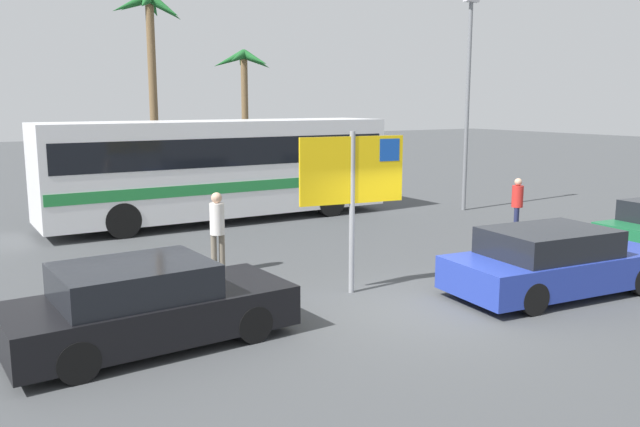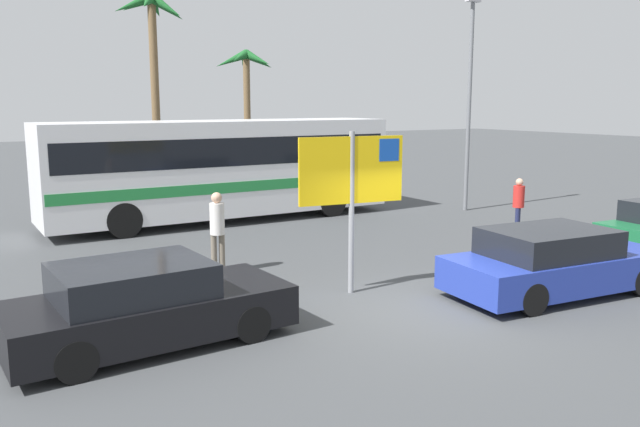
{
  "view_description": "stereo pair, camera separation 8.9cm",
  "coord_description": "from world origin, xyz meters",
  "px_view_note": "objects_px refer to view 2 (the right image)",
  "views": [
    {
      "loc": [
        -7.59,
        -8.72,
        3.75
      ],
      "look_at": [
        -0.16,
        3.46,
        1.3
      ],
      "focal_mm": 36.54,
      "sensor_mm": 36.0,
      "label": 1
    },
    {
      "loc": [
        -7.52,
        -8.77,
        3.75
      ],
      "look_at": [
        -0.16,
        3.46,
        1.3
      ],
      "focal_mm": 36.54,
      "sensor_mm": 36.0,
      "label": 2
    }
  ],
  "objects_px": {
    "car_black": "(145,305)",
    "car_blue": "(555,262)",
    "bus_front_coach": "(222,165)",
    "pedestrian_near_sign": "(519,202)",
    "ferry_sign": "(354,176)",
    "pedestrian_by_bus": "(217,225)"
  },
  "relations": [
    {
      "from": "car_black",
      "to": "car_blue",
      "type": "height_order",
      "value": "same"
    },
    {
      "from": "bus_front_coach",
      "to": "car_blue",
      "type": "height_order",
      "value": "bus_front_coach"
    },
    {
      "from": "pedestrian_near_sign",
      "to": "car_black",
      "type": "bearing_deg",
      "value": -112.0
    },
    {
      "from": "pedestrian_near_sign",
      "to": "car_blue",
      "type": "bearing_deg",
      "value": -77.89
    },
    {
      "from": "bus_front_coach",
      "to": "pedestrian_near_sign",
      "type": "relative_size",
      "value": 6.83
    },
    {
      "from": "car_black",
      "to": "car_blue",
      "type": "xyz_separation_m",
      "value": [
        7.68,
        -1.45,
        0.0
      ]
    },
    {
      "from": "ferry_sign",
      "to": "pedestrian_by_bus",
      "type": "relative_size",
      "value": 1.77
    },
    {
      "from": "pedestrian_near_sign",
      "to": "pedestrian_by_bus",
      "type": "bearing_deg",
      "value": -129.18
    },
    {
      "from": "bus_front_coach",
      "to": "car_blue",
      "type": "distance_m",
      "value": 11.25
    },
    {
      "from": "bus_front_coach",
      "to": "car_black",
      "type": "relative_size",
      "value": 2.49
    },
    {
      "from": "ferry_sign",
      "to": "bus_front_coach",
      "type": "bearing_deg",
      "value": 92.07
    },
    {
      "from": "bus_front_coach",
      "to": "pedestrian_near_sign",
      "type": "height_order",
      "value": "bus_front_coach"
    },
    {
      "from": "ferry_sign",
      "to": "pedestrian_near_sign",
      "type": "xyz_separation_m",
      "value": [
        7.28,
        2.38,
        -1.38
      ]
    },
    {
      "from": "bus_front_coach",
      "to": "ferry_sign",
      "type": "bearing_deg",
      "value": -95.73
    },
    {
      "from": "ferry_sign",
      "to": "pedestrian_by_bus",
      "type": "bearing_deg",
      "value": 130.03
    },
    {
      "from": "bus_front_coach",
      "to": "pedestrian_by_bus",
      "type": "xyz_separation_m",
      "value": [
        -2.62,
        -6.02,
        -0.71
      ]
    },
    {
      "from": "ferry_sign",
      "to": "car_blue",
      "type": "height_order",
      "value": "ferry_sign"
    },
    {
      "from": "car_black",
      "to": "pedestrian_by_bus",
      "type": "distance_m",
      "value": 4.34
    },
    {
      "from": "bus_front_coach",
      "to": "pedestrian_by_bus",
      "type": "bearing_deg",
      "value": -113.53
    },
    {
      "from": "ferry_sign",
      "to": "pedestrian_near_sign",
      "type": "distance_m",
      "value": 7.78
    },
    {
      "from": "car_black",
      "to": "pedestrian_by_bus",
      "type": "height_order",
      "value": "pedestrian_by_bus"
    },
    {
      "from": "bus_front_coach",
      "to": "car_blue",
      "type": "xyz_separation_m",
      "value": [
        2.45,
        -10.92,
        -1.15
      ]
    }
  ]
}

